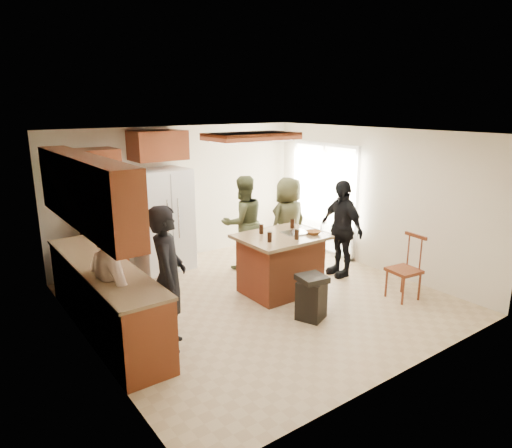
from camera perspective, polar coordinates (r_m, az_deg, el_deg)
room_shell at (r=10.84m, az=14.04°, el=3.62°), size 8.00×5.20×5.00m
person_front_left at (r=5.51m, az=-10.94°, el=-6.73°), size 0.72×0.80×1.78m
person_behind_left at (r=8.10m, az=-1.64°, el=0.17°), size 0.86×0.58×1.68m
person_behind_right at (r=8.20m, az=4.07°, el=0.16°), size 0.83×0.57×1.64m
person_side_right at (r=7.90m, az=10.59°, el=-0.52°), size 0.59×1.02×1.66m
person_counter at (r=5.70m, az=-17.18°, el=-6.65°), size 0.67×1.18×1.73m
left_cabinetry at (r=6.09m, az=-19.15°, el=-4.52°), size 0.64×3.00×2.30m
back_wall_units at (r=7.92m, az=-17.04°, el=3.17°), size 1.80×0.60×2.45m
refrigerator at (r=8.23m, az=-11.47°, el=0.53°), size 0.90×0.76×1.80m
kitchen_island at (r=7.15m, az=3.07°, el=-4.92°), size 1.28×1.03×0.93m
island_items at (r=7.06m, az=4.96°, el=-1.00°), size 0.96×0.65×0.15m
trash_bin at (r=6.38m, az=6.94°, el=-9.04°), size 0.45×0.45×0.63m
spindle_chair at (r=7.28m, az=18.12°, el=-5.50°), size 0.47×0.47×0.99m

